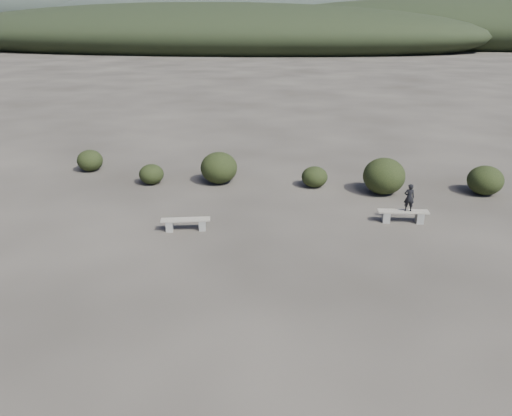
# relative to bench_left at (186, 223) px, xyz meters

# --- Properties ---
(ground) EXTENTS (1200.00, 1200.00, 0.00)m
(ground) POSITION_rel_bench_left_xyz_m (2.91, -3.98, -0.24)
(ground) COLOR #2D2823
(ground) RESTS_ON ground
(bench_left) EXTENTS (1.62, 0.68, 0.40)m
(bench_left) POSITION_rel_bench_left_xyz_m (0.00, 0.00, 0.00)
(bench_left) COLOR gray
(bench_left) RESTS_ON ground
(bench_right) EXTENTS (1.70, 0.49, 0.42)m
(bench_right) POSITION_rel_bench_left_xyz_m (7.04, 1.72, 0.01)
(bench_right) COLOR gray
(bench_right) RESTS_ON ground
(seated_person) EXTENTS (0.37, 0.26, 0.95)m
(seated_person) POSITION_rel_bench_left_xyz_m (7.18, 1.73, 0.65)
(seated_person) COLOR black
(seated_person) RESTS_ON bench_right
(shrub_a) EXTENTS (1.01, 1.01, 0.82)m
(shrub_a) POSITION_rel_bench_left_xyz_m (-2.71, 4.41, 0.17)
(shrub_a) COLOR black
(shrub_a) RESTS_ON ground
(shrub_b) EXTENTS (1.52, 1.52, 1.30)m
(shrub_b) POSITION_rel_bench_left_xyz_m (0.02, 4.95, 0.41)
(shrub_b) COLOR black
(shrub_b) RESTS_ON ground
(shrub_c) EXTENTS (1.05, 1.05, 0.84)m
(shrub_c) POSITION_rel_bench_left_xyz_m (3.95, 5.01, 0.18)
(shrub_c) COLOR black
(shrub_c) RESTS_ON ground
(shrub_d) EXTENTS (1.62, 1.62, 1.42)m
(shrub_d) POSITION_rel_bench_left_xyz_m (6.63, 4.61, 0.47)
(shrub_d) COLOR black
(shrub_d) RESTS_ON ground
(shrub_e) EXTENTS (1.35, 1.35, 1.13)m
(shrub_e) POSITION_rel_bench_left_xyz_m (10.52, 5.10, 0.32)
(shrub_e) COLOR black
(shrub_e) RESTS_ON ground
(shrub_f) EXTENTS (1.12, 1.12, 0.95)m
(shrub_f) POSITION_rel_bench_left_xyz_m (-6.05, 5.78, 0.23)
(shrub_f) COLOR black
(shrub_f) RESTS_ON ground
(mountain_ridges) EXTENTS (500.00, 400.00, 56.00)m
(mountain_ridges) POSITION_rel_bench_left_xyz_m (-4.58, 335.08, 10.60)
(mountain_ridges) COLOR black
(mountain_ridges) RESTS_ON ground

